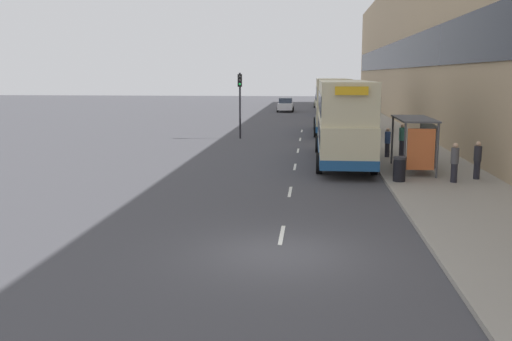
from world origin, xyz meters
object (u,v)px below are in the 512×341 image
at_px(bus_shelter, 419,135).
at_px(car_3, 286,105).
at_px(car_1, 326,108).
at_px(pedestrian_2, 455,162).
at_px(pedestrian_at_shelter, 477,160).
at_px(pedestrian_3, 430,143).
at_px(car_0, 321,101).
at_px(traffic_light_far_kerb, 240,94).
at_px(car_2, 324,104).
at_px(pedestrian_4, 387,142).
at_px(litter_bin, 399,169).
at_px(double_decker_bus_ahead, 332,104).
at_px(double_decker_bus_near, 344,120).
at_px(pedestrian_1, 402,139).

height_order(bus_shelter, car_3, bus_shelter).
height_order(car_1, pedestrian_2, pedestrian_2).
height_order(pedestrian_at_shelter, pedestrian_3, pedestrian_3).
xyz_separation_m(car_0, traffic_light_far_kerb, (-6.44, -40.93, 2.31)).
bearing_deg(car_3, car_0, -114.35).
bearing_deg(car_3, bus_shelter, 100.40).
height_order(car_1, car_2, car_2).
relative_size(pedestrian_4, litter_bin, 1.52).
xyz_separation_m(car_1, pedestrian_at_shelter, (5.63, -40.89, 0.14)).
bearing_deg(pedestrian_2, litter_bin, 179.97).
bearing_deg(double_decker_bus_ahead, car_1, 90.11).
bearing_deg(pedestrian_at_shelter, car_0, 95.96).
distance_m(double_decker_bus_near, pedestrian_2, 7.47).
bearing_deg(litter_bin, car_3, 98.41).
height_order(car_0, pedestrian_at_shelter, car_0).
bearing_deg(litter_bin, traffic_light_far_kerb, 117.84).
bearing_deg(double_decker_bus_ahead, double_decker_bus_near, -89.70).
height_order(double_decker_bus_ahead, car_1, double_decker_bus_ahead).
bearing_deg(pedestrian_1, car_1, 95.90).
height_order(bus_shelter, traffic_light_far_kerb, traffic_light_far_kerb).
height_order(pedestrian_3, litter_bin, pedestrian_3).
xyz_separation_m(bus_shelter, pedestrian_4, (-0.80, 4.70, -0.92)).
height_order(pedestrian_1, traffic_light_far_kerb, traffic_light_far_kerb).
distance_m(double_decker_bus_ahead, car_0, 36.47).
relative_size(bus_shelter, pedestrian_2, 2.51).
relative_size(car_3, pedestrian_1, 2.53).
bearing_deg(pedestrian_at_shelter, pedestrian_3, 100.25).
xyz_separation_m(car_0, car_1, (0.32, -16.09, -0.05)).
xyz_separation_m(bus_shelter, car_1, (-3.42, 39.14, -1.03)).
height_order(pedestrian_at_shelter, litter_bin, pedestrian_at_shelter).
xyz_separation_m(double_decker_bus_ahead, pedestrian_at_shelter, (5.59, -20.54, -1.30)).
relative_size(pedestrian_4, traffic_light_far_kerb, 0.34).
bearing_deg(pedestrian_2, car_2, 95.11).
distance_m(double_decker_bus_near, car_1, 35.88).
relative_size(pedestrian_1, pedestrian_4, 1.12).
bearing_deg(double_decker_bus_near, pedestrian_4, 29.34).
height_order(car_2, pedestrian_2, car_2).
distance_m(pedestrian_at_shelter, litter_bin, 3.57).
height_order(pedestrian_4, traffic_light_far_kerb, traffic_light_far_kerb).
relative_size(car_1, pedestrian_4, 2.71).
height_order(double_decker_bus_near, pedestrian_3, double_decker_bus_near).
height_order(car_3, pedestrian_4, pedestrian_4).
distance_m(car_2, pedestrian_4, 42.89).
height_order(pedestrian_1, pedestrian_3, pedestrian_3).
bearing_deg(pedestrian_3, car_0, 95.52).
bearing_deg(traffic_light_far_kerb, bus_shelter, -54.58).
bearing_deg(pedestrian_2, bus_shelter, 111.45).
xyz_separation_m(car_1, pedestrian_1, (3.50, -33.83, 0.22)).
xyz_separation_m(pedestrian_4, traffic_light_far_kerb, (-9.38, 9.60, 2.24)).
relative_size(bus_shelter, traffic_light_far_kerb, 0.88).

